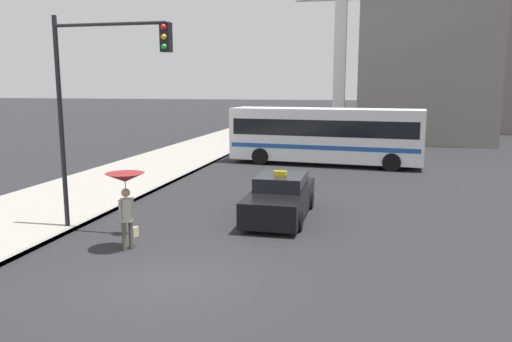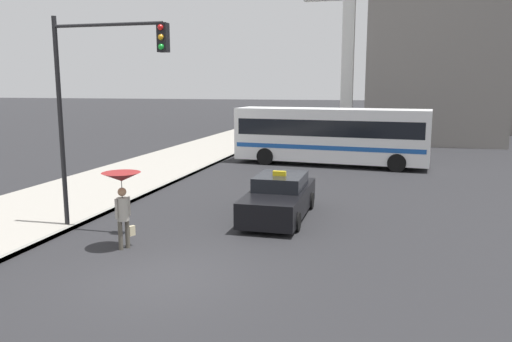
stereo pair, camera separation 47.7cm
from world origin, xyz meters
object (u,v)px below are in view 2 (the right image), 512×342
Objects in this scene: traffic_light at (98,85)px; monument_cross at (349,26)px; taxi at (280,198)px; city_bus at (331,134)px; pedestrian_with_umbrella at (122,188)px.

monument_cross is (5.28, 26.57, 4.48)m from traffic_light.
taxi is at bearing 31.63° from traffic_light.
monument_cross reaches higher than city_bus.
traffic_light is 27.45m from monument_cross.
monument_cross reaches higher than traffic_light.
pedestrian_with_umbrella is (-3.46, -4.36, 1.03)m from taxi.
city_bus reaches higher than pedestrian_with_umbrella.
taxi is 24.98m from monument_cross.
pedestrian_with_umbrella is 29.11m from monument_cross.
traffic_light is (-5.31, -14.94, 2.69)m from city_bus.
city_bus is (0.44, 11.94, 1.09)m from taxi.
city_bus is 16.76m from pedestrian_with_umbrella.
monument_cross is at bearing -91.01° from taxi.
city_bus is 13.66m from monument_cross.
pedestrian_with_umbrella is at bearing -97.90° from monument_cross.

